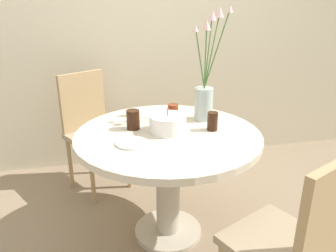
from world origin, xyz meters
name	(u,v)px	position (x,y,z in m)	size (l,w,h in m)	color
ground_plane	(168,232)	(0.00, 0.00, 0.00)	(16.00, 16.00, 0.00)	#89755B
wall_back	(138,19)	(0.00, 1.16, 1.30)	(8.00, 0.05, 2.60)	beige
dining_table	(168,155)	(0.00, 0.00, 0.57)	(1.09, 1.09, 0.72)	beige
chair_near_front	(91,124)	(-0.45, 0.75, 0.53)	(0.55, 0.55, 0.93)	#9E896B
chair_right_flank	(298,240)	(0.36, -0.80, 0.53)	(0.53, 0.53, 0.93)	#9E896B
birthday_cake	(167,124)	(0.00, 0.01, 0.77)	(0.22, 0.22, 0.15)	white
flower_vase	(205,88)	(0.28, 0.18, 0.92)	(0.24, 0.21, 0.70)	#B2C6C1
side_plate	(132,143)	(-0.23, -0.12, 0.72)	(0.18, 0.18, 0.01)	silver
drink_glass_0	(133,120)	(-0.19, 0.10, 0.77)	(0.08, 0.08, 0.12)	#33190C
drink_glass_1	(173,113)	(0.07, 0.17, 0.77)	(0.07, 0.07, 0.12)	maroon
drink_glass_2	(213,121)	(0.27, -0.02, 0.77)	(0.06, 0.06, 0.11)	#33190C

